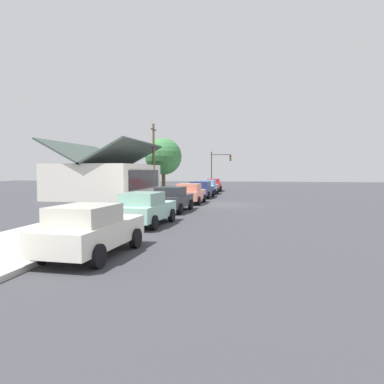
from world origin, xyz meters
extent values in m
plane|color=#38383D|center=(0.00, 0.00, 0.00)|extent=(120.00, 120.00, 0.00)
cube|color=#B2AFA8|center=(0.00, 5.60, 0.08)|extent=(60.00, 4.20, 0.16)
cube|color=silver|center=(-17.82, 2.61, 0.68)|extent=(4.43, 2.01, 0.70)
cube|color=beige|center=(-18.25, 2.63, 1.31)|extent=(2.17, 1.66, 0.56)
cylinder|color=black|center=(-16.42, 3.40, 0.33)|extent=(0.67, 0.26, 0.66)
cylinder|color=black|center=(-16.53, 1.65, 0.33)|extent=(0.67, 0.26, 0.66)
cylinder|color=black|center=(-19.10, 3.56, 0.33)|extent=(0.67, 0.26, 0.66)
cylinder|color=black|center=(-19.21, 1.81, 0.33)|extent=(0.67, 0.26, 0.66)
cube|color=#9ED1BC|center=(-11.43, 2.83, 0.68)|extent=(4.55, 2.01, 0.70)
cube|color=#86B1A0|center=(-11.88, 2.85, 1.31)|extent=(2.23, 1.66, 0.56)
cylinder|color=black|center=(-10.00, 3.62, 0.33)|extent=(0.67, 0.26, 0.66)
cylinder|color=black|center=(-10.10, 1.87, 0.33)|extent=(0.67, 0.26, 0.66)
cylinder|color=black|center=(-12.76, 3.78, 0.33)|extent=(0.67, 0.26, 0.66)
cylinder|color=black|center=(-12.86, 2.04, 0.33)|extent=(0.67, 0.26, 0.66)
cube|color=#2D3035|center=(-5.43, 2.86, 0.68)|extent=(4.61, 1.92, 0.70)
cube|color=#27292D|center=(-5.88, 2.88, 1.31)|extent=(2.25, 1.60, 0.56)
cylinder|color=black|center=(-3.98, 3.64, 0.33)|extent=(0.67, 0.25, 0.66)
cylinder|color=black|center=(-4.07, 1.94, 0.33)|extent=(0.67, 0.25, 0.66)
cylinder|color=black|center=(-6.79, 3.78, 0.33)|extent=(0.67, 0.25, 0.66)
cylinder|color=black|center=(-6.87, 2.08, 0.33)|extent=(0.67, 0.25, 0.66)
cube|color=#EA8C75|center=(0.31, 2.75, 0.68)|extent=(4.40, 1.93, 0.70)
cube|color=tan|center=(-0.12, 2.76, 1.31)|extent=(2.13, 1.66, 0.56)
cylinder|color=black|center=(1.69, 3.64, 0.33)|extent=(0.66, 0.23, 0.66)
cylinder|color=black|center=(1.65, 1.80, 0.33)|extent=(0.66, 0.23, 0.66)
cylinder|color=black|center=(-1.02, 3.69, 0.33)|extent=(0.66, 0.23, 0.66)
cylinder|color=black|center=(-1.06, 1.86, 0.33)|extent=(0.66, 0.23, 0.66)
cube|color=navy|center=(6.61, 2.77, 0.68)|extent=(4.78, 2.05, 0.70)
cube|color=navy|center=(6.14, 2.79, 1.31)|extent=(2.32, 1.73, 0.56)
cylinder|color=black|center=(8.10, 3.65, 0.33)|extent=(0.67, 0.24, 0.66)
cylinder|color=black|center=(8.03, 1.78, 0.33)|extent=(0.67, 0.24, 0.66)
cylinder|color=black|center=(5.18, 3.76, 0.33)|extent=(0.67, 0.24, 0.66)
cylinder|color=black|center=(5.11, 1.89, 0.33)|extent=(0.67, 0.24, 0.66)
cube|color=#8CB7E0|center=(12.27, 2.78, 0.68)|extent=(4.37, 1.77, 0.70)
cube|color=#779CBE|center=(11.83, 2.78, 1.31)|extent=(2.11, 1.54, 0.56)
cylinder|color=black|center=(13.63, 3.63, 0.33)|extent=(0.66, 0.23, 0.66)
cylinder|color=black|center=(13.61, 1.90, 0.33)|extent=(0.66, 0.23, 0.66)
cylinder|color=black|center=(10.92, 3.66, 0.33)|extent=(0.66, 0.23, 0.66)
cylinder|color=black|center=(10.91, 1.92, 0.33)|extent=(0.66, 0.23, 0.66)
cube|color=red|center=(18.19, 2.87, 0.68)|extent=(4.48, 1.89, 0.70)
cube|color=#A9272B|center=(17.75, 2.85, 1.31)|extent=(2.18, 1.59, 0.56)
cylinder|color=black|center=(19.52, 3.78, 0.33)|extent=(0.67, 0.24, 0.66)
cylinder|color=black|center=(19.59, 2.06, 0.33)|extent=(0.67, 0.24, 0.66)
cylinder|color=black|center=(16.79, 3.68, 0.33)|extent=(0.67, 0.24, 0.66)
cylinder|color=black|center=(16.85, 1.96, 0.33)|extent=(0.67, 0.24, 0.66)
cube|color=silver|center=(5.92, 12.00, 1.60)|extent=(11.79, 7.67, 3.21)
cube|color=black|center=(5.92, 8.13, 1.76)|extent=(9.43, 0.08, 1.80)
cube|color=#3F4C47|center=(5.92, 10.08, 4.23)|extent=(12.39, 4.13, 2.30)
cube|color=#3F4C47|center=(5.92, 13.92, 4.23)|extent=(12.39, 4.13, 2.30)
cylinder|color=brown|center=(14.70, 8.53, 1.55)|extent=(0.44, 0.44, 3.09)
sphere|color=#38753D|center=(14.70, 8.53, 4.30)|extent=(4.39, 4.39, 4.39)
cylinder|color=#383833|center=(22.07, 3.60, 2.60)|extent=(0.14, 0.14, 5.20)
cylinder|color=#383833|center=(22.07, 2.30, 4.80)|extent=(0.10, 2.60, 0.10)
cube|color=black|center=(22.07, 1.00, 4.35)|extent=(0.28, 0.24, 0.80)
sphere|color=red|center=(21.92, 1.00, 4.61)|extent=(0.16, 0.16, 0.16)
sphere|color=yellow|center=(21.92, 1.00, 4.35)|extent=(0.16, 0.16, 0.16)
sphere|color=green|center=(21.92, 1.00, 4.09)|extent=(0.16, 0.16, 0.16)
cylinder|color=brown|center=(9.14, 8.20, 3.75)|extent=(0.24, 0.24, 7.50)
cube|color=brown|center=(9.14, 8.20, 6.90)|extent=(1.80, 0.12, 0.12)
cylinder|color=red|center=(13.07, 4.20, 0.44)|extent=(0.22, 0.22, 0.55)
sphere|color=red|center=(13.07, 4.20, 0.78)|extent=(0.18, 0.18, 0.18)
camera|label=1|loc=(-28.34, -2.30, 2.61)|focal=34.45mm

